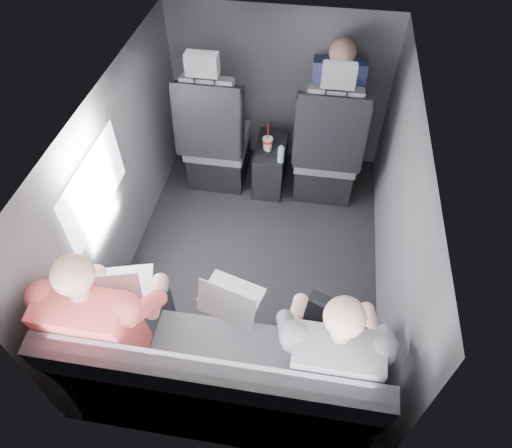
% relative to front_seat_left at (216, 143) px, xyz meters
% --- Properties ---
extents(floor, '(2.60, 2.60, 0.00)m').
position_rel_front_seat_left_xyz_m(floor, '(0.45, -0.84, -0.40)').
color(floor, black).
rests_on(floor, ground).
extents(ceiling, '(2.60, 2.60, 0.00)m').
position_rel_front_seat_left_xyz_m(ceiling, '(0.45, -0.84, 0.95)').
color(ceiling, '#B2B2AD').
rests_on(ceiling, panel_back).
extents(panel_left, '(0.02, 2.60, 1.35)m').
position_rel_front_seat_left_xyz_m(panel_left, '(-0.45, -0.84, 0.27)').
color(panel_left, '#56565B').
rests_on(panel_left, floor).
extents(panel_right, '(0.02, 2.60, 1.35)m').
position_rel_front_seat_left_xyz_m(panel_right, '(1.35, -0.84, 0.27)').
color(panel_right, '#56565B').
rests_on(panel_right, floor).
extents(panel_front, '(1.80, 0.02, 1.35)m').
position_rel_front_seat_left_xyz_m(panel_front, '(0.45, 0.46, 0.27)').
color(panel_front, '#56565B').
rests_on(panel_front, floor).
extents(panel_back, '(1.80, 0.02, 1.35)m').
position_rel_front_seat_left_xyz_m(panel_back, '(0.45, -2.14, 0.27)').
color(panel_back, '#56565B').
rests_on(panel_back, floor).
extents(side_window, '(0.02, 0.75, 0.42)m').
position_rel_front_seat_left_xyz_m(side_window, '(-0.43, -1.14, 0.50)').
color(side_window, white).
rests_on(side_window, panel_left).
extents(seatbelt, '(0.35, 0.11, 0.59)m').
position_rel_front_seat_left_xyz_m(seatbelt, '(0.90, -0.17, 0.40)').
color(seatbelt, black).
rests_on(seatbelt, front_seat_right).
extents(front_seat_left, '(0.52, 0.58, 1.26)m').
position_rel_front_seat_left_xyz_m(front_seat_left, '(0.00, 0.00, 0.00)').
color(front_seat_left, black).
rests_on(front_seat_left, floor).
extents(front_seat_right, '(0.52, 0.58, 1.26)m').
position_rel_front_seat_left_xyz_m(front_seat_right, '(0.90, 0.00, 0.00)').
color(front_seat_right, black).
rests_on(front_seat_right, floor).
extents(center_console, '(0.24, 0.48, 0.41)m').
position_rel_front_seat_left_xyz_m(center_console, '(0.45, 0.04, -0.20)').
color(center_console, black).
rests_on(center_console, floor).
extents(rear_bench, '(1.60, 0.57, 0.92)m').
position_rel_front_seat_left_xyz_m(rear_bench, '(0.45, -1.90, -0.09)').
color(rear_bench, '#57575B').
rests_on(rear_bench, floor).
extents(soda_cup, '(0.08, 0.08, 0.25)m').
position_rel_front_seat_left_xyz_m(soda_cup, '(0.43, -0.02, 0.06)').
color(soda_cup, white).
rests_on(soda_cup, center_console).
extents(water_bottle, '(0.05, 0.05, 0.15)m').
position_rel_front_seat_left_xyz_m(water_bottle, '(0.55, -0.14, 0.07)').
color(water_bottle, '#A3C1DD').
rests_on(water_bottle, center_console).
extents(laptop_white, '(0.34, 0.35, 0.22)m').
position_rel_front_seat_left_xyz_m(laptop_white, '(-0.16, -1.60, 0.23)').
color(laptop_white, silver).
rests_on(laptop_white, passenger_rear_left).
extents(laptop_silver, '(0.37, 0.37, 0.23)m').
position_rel_front_seat_left_xyz_m(laptop_silver, '(0.45, -1.59, 0.23)').
color(laptop_silver, '#B9B9BE').
rests_on(laptop_silver, rear_bench).
extents(laptop_black, '(0.37, 0.38, 0.22)m').
position_rel_front_seat_left_xyz_m(laptop_black, '(0.99, -1.64, 0.23)').
color(laptop_black, black).
rests_on(laptop_black, passenger_rear_right).
extents(passenger_rear_left, '(0.52, 0.64, 1.25)m').
position_rel_front_seat_left_xyz_m(passenger_rear_left, '(-0.14, -1.81, 0.24)').
color(passenger_rear_left, '#35343A').
rests_on(passenger_rear_left, rear_bench).
extents(passenger_rear_right, '(0.49, 0.61, 1.21)m').
position_rel_front_seat_left_xyz_m(passenger_rear_right, '(1.00, -1.81, 0.22)').
color(passenger_rear_right, navy).
rests_on(passenger_rear_right, rear_bench).
extents(passenger_front_right, '(0.40, 0.40, 0.79)m').
position_rel_front_seat_left_xyz_m(passenger_front_right, '(0.92, 0.26, 0.35)').
color(passenger_front_right, navy).
rests_on(passenger_front_right, front_seat_right).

